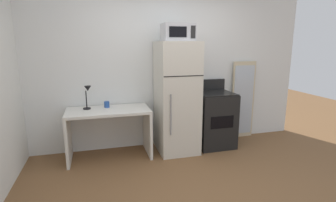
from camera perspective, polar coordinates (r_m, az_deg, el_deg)
name	(u,v)px	position (r m, az deg, el deg)	size (l,w,h in m)	color
ground_plane	(199,193)	(3.29, 6.64, -19.11)	(12.00, 12.00, 0.00)	brown
wall_back_white	(163,69)	(4.45, -1.19, 7.02)	(5.00, 0.10, 2.60)	silver
desk	(109,124)	(4.09, -12.65, -4.80)	(1.22, 0.62, 0.75)	silver
desk_lamp	(87,93)	(4.07, -17.00, 1.57)	(0.14, 0.12, 0.35)	black
coffee_mug	(107,104)	(4.15, -13.08, -0.72)	(0.08, 0.08, 0.10)	#264C99
refrigerator	(177,98)	(4.16, 1.91, 0.68)	(0.61, 0.68, 1.74)	beige
microwave	(178,32)	(4.06, 2.11, 14.60)	(0.46, 0.35, 0.26)	#B7B7BC
oven_range	(214,119)	(4.53, 9.88, -3.81)	(0.61, 0.61, 1.10)	black
leaning_mirror	(243,100)	(5.01, 15.84, 0.22)	(0.44, 0.03, 1.40)	#C6B793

